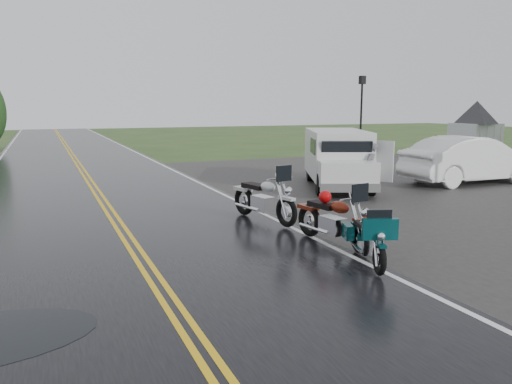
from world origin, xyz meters
TOP-DOWN VIEW (x-y plane):
  - ground at (0.00, 0.00)m, footprint 120.00×120.00m
  - road at (0.00, 10.00)m, footprint 8.00×100.00m
  - parking_pad at (11.00, 5.00)m, footprint 14.00×24.00m
  - visitor_center at (20.00, 12.00)m, footprint 16.00×10.00m
  - motorcycle_red at (4.03, -0.40)m, footprint 1.17×2.41m
  - motorcycle_teal at (3.58, -1.54)m, footprint 1.31×2.05m
  - motorcycle_silver at (3.66, 2.15)m, footprint 1.42×2.60m
  - van_white at (6.66, 5.67)m, footprint 4.00×5.73m
  - person_at_van at (8.20, 5.09)m, footprint 0.76×0.69m
  - sedan_white at (13.27, 5.82)m, footprint 5.43×2.01m
  - lamp_post_far_right at (14.24, 14.36)m, footprint 0.39×0.39m

SIDE VIEW (x-z plane):
  - ground at x=0.00m, z-range 0.00..0.00m
  - parking_pad at x=11.00m, z-range 0.00..0.03m
  - road at x=0.00m, z-range 0.00..0.04m
  - motorcycle_teal at x=3.58m, z-range 0.00..1.14m
  - motorcycle_red at x=4.03m, z-range 0.00..1.36m
  - motorcycle_silver at x=3.66m, z-range 0.00..1.46m
  - person_at_van at x=8.20m, z-range 0.00..1.74m
  - sedan_white at x=13.27m, z-range 0.00..1.78m
  - van_white at x=6.66m, z-range 0.00..2.11m
  - lamp_post_far_right at x=14.24m, z-range 0.00..4.55m
  - visitor_center at x=20.00m, z-range 0.00..4.80m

